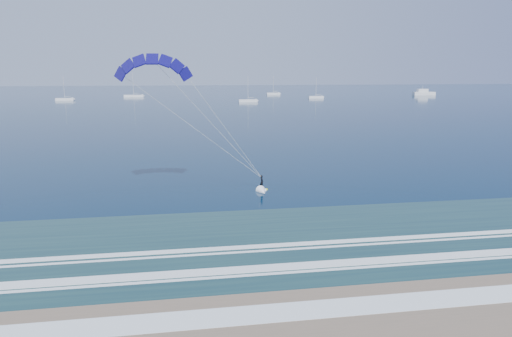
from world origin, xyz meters
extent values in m
plane|color=#072140|center=(0.00, 0.00, 0.00)|extent=(900.00, 900.00, 0.00)
cube|color=#1E423F|center=(0.00, 8.00, 0.01)|extent=(600.00, 22.00, 0.03)
cube|color=white|center=(0.00, 1.50, 0.04)|extent=(600.00, 0.90, 0.07)
cube|color=white|center=(0.00, 5.50, 0.04)|extent=(600.00, 1.10, 0.07)
cube|color=white|center=(0.00, 9.50, 0.04)|extent=(600.00, 0.70, 0.07)
cube|color=white|center=(0.00, -0.50, 0.11)|extent=(600.00, 2.00, 0.02)
cube|color=#C5F01C|center=(3.44, 26.66, 0.04)|extent=(1.33, 0.43, 0.08)
imported|color=black|center=(3.44, 26.66, 0.90)|extent=(0.43, 0.62, 1.64)
cone|color=white|center=(3.29, 25.36, 0.08)|extent=(1.31, 1.74, 1.10)
cube|color=silver|center=(133.31, 225.72, 0.95)|extent=(13.01, 3.47, 1.91)
cube|color=silver|center=(132.31, 225.72, 2.78)|extent=(6.07, 2.78, 1.73)
cylinder|color=silver|center=(132.31, 225.72, 4.64)|extent=(0.16, 0.16, 2.00)
cube|color=silver|center=(-59.93, 205.06, 0.60)|extent=(8.10, 2.40, 1.20)
cylinder|color=silver|center=(-59.93, 205.06, 6.20)|extent=(0.18, 0.18, 10.01)
cylinder|color=silver|center=(-58.73, 205.06, 2.00)|extent=(2.60, 0.12, 0.12)
cube|color=silver|center=(-30.99, 231.67, 0.60)|extent=(10.26, 2.40, 1.20)
cylinder|color=silver|center=(-30.99, 231.67, 7.41)|extent=(0.18, 0.18, 12.42)
cylinder|color=silver|center=(-29.79, 231.67, 2.00)|extent=(2.60, 0.12, 0.12)
cube|color=silver|center=(23.78, 180.57, 0.60)|extent=(8.30, 2.40, 1.20)
cylinder|color=silver|center=(23.78, 180.57, 6.39)|extent=(0.18, 0.18, 10.37)
cylinder|color=silver|center=(24.98, 180.57, 2.00)|extent=(2.60, 0.12, 0.12)
cube|color=silver|center=(48.28, 245.94, 0.60)|extent=(7.87, 2.40, 1.20)
cylinder|color=silver|center=(48.28, 245.94, 6.01)|extent=(0.18, 0.18, 9.62)
cylinder|color=silver|center=(49.48, 245.94, 2.00)|extent=(2.60, 0.12, 0.12)
cube|color=silver|center=(62.15, 204.18, 0.60)|extent=(7.72, 2.40, 1.20)
cylinder|color=silver|center=(62.15, 204.18, 5.94)|extent=(0.18, 0.18, 9.48)
cylinder|color=silver|center=(63.35, 204.18, 2.00)|extent=(2.60, 0.12, 0.12)
camera|label=1|loc=(-5.19, -23.10, 13.17)|focal=32.00mm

